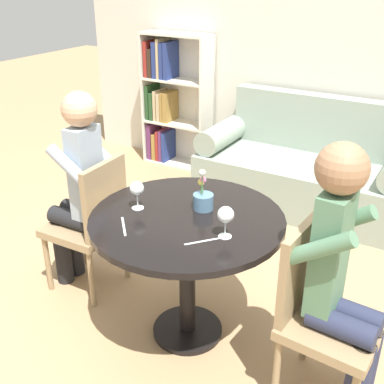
% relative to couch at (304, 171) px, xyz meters
% --- Properties ---
extents(ground_plane, '(16.00, 16.00, 0.00)m').
position_rel_couch_xyz_m(ground_plane, '(0.00, -1.95, -0.31)').
color(ground_plane, tan).
extents(back_wall, '(5.20, 0.05, 2.70)m').
position_rel_couch_xyz_m(back_wall, '(0.00, 0.42, 1.04)').
color(back_wall, beige).
rests_on(back_wall, ground_plane).
extents(round_table, '(1.02, 1.02, 0.76)m').
position_rel_couch_xyz_m(round_table, '(0.00, -1.95, 0.31)').
color(round_table, black).
rests_on(round_table, ground_plane).
extents(couch, '(1.76, 0.80, 0.92)m').
position_rel_couch_xyz_m(couch, '(0.00, 0.00, 0.00)').
color(couch, gray).
rests_on(couch, ground_plane).
extents(bookshelf_left, '(0.71, 0.28, 1.34)m').
position_rel_couch_xyz_m(bookshelf_left, '(-1.54, 0.26, 0.36)').
color(bookshelf_left, silver).
rests_on(bookshelf_left, ground_plane).
extents(chair_left, '(0.43, 0.43, 0.90)m').
position_rel_couch_xyz_m(chair_left, '(-0.74, -1.88, 0.18)').
color(chair_left, '#937A56').
rests_on(chair_left, ground_plane).
extents(chair_right, '(0.45, 0.45, 0.90)m').
position_rel_couch_xyz_m(chair_right, '(0.74, -1.99, 0.18)').
color(chair_right, '#937A56').
rests_on(chair_right, ground_plane).
extents(person_left, '(0.43, 0.35, 1.30)m').
position_rel_couch_xyz_m(person_left, '(-0.82, -1.88, 0.38)').
color(person_left, black).
rests_on(person_left, ground_plane).
extents(person_right, '(0.43, 0.36, 1.31)m').
position_rel_couch_xyz_m(person_right, '(0.82, -2.00, 0.40)').
color(person_right, '#282D47').
rests_on(person_right, ground_plane).
extents(wine_glass_left, '(0.08, 0.08, 0.16)m').
position_rel_couch_xyz_m(wine_glass_left, '(-0.27, -2.00, 0.56)').
color(wine_glass_left, white).
rests_on(wine_glass_left, round_table).
extents(wine_glass_right, '(0.08, 0.08, 0.16)m').
position_rel_couch_xyz_m(wine_glass_right, '(0.26, -2.03, 0.56)').
color(wine_glass_right, white).
rests_on(wine_glass_right, round_table).
extents(flower_vase, '(0.11, 0.11, 0.23)m').
position_rel_couch_xyz_m(flower_vase, '(0.03, -1.83, 0.51)').
color(flower_vase, slate).
rests_on(flower_vase, round_table).
extents(knife_left_setting, '(0.13, 0.15, 0.00)m').
position_rel_couch_xyz_m(knife_left_setting, '(0.19, -2.12, 0.45)').
color(knife_left_setting, silver).
rests_on(knife_left_setting, round_table).
extents(fork_left_setting, '(0.14, 0.15, 0.00)m').
position_rel_couch_xyz_m(fork_left_setting, '(-0.22, -2.20, 0.45)').
color(fork_left_setting, silver).
rests_on(fork_left_setting, round_table).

